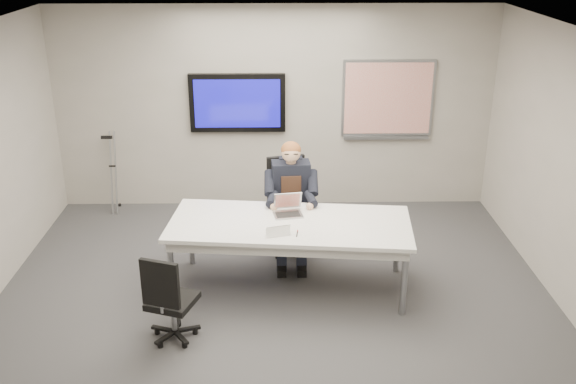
{
  "coord_description": "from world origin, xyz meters",
  "views": [
    {
      "loc": [
        0.04,
        -5.56,
        3.68
      ],
      "look_at": [
        0.15,
        0.82,
        1.06
      ],
      "focal_mm": 40.0,
      "sensor_mm": 36.0,
      "label": 1
    }
  ],
  "objects_px": {
    "office_chair_near": "(171,314)",
    "seated_person": "(291,216)",
    "conference_table": "(290,230)",
    "laptop": "(288,209)",
    "office_chair_far": "(290,223)"
  },
  "relations": [
    {
      "from": "conference_table",
      "to": "office_chair_near",
      "type": "distance_m",
      "value": 1.56
    },
    {
      "from": "office_chair_near",
      "to": "seated_person",
      "type": "bearing_deg",
      "value": -107.17
    },
    {
      "from": "conference_table",
      "to": "office_chair_near",
      "type": "xyz_separation_m",
      "value": [
        -1.15,
        -0.97,
        -0.41
      ]
    },
    {
      "from": "conference_table",
      "to": "laptop",
      "type": "relative_size",
      "value": 7.85
    },
    {
      "from": "office_chair_near",
      "to": "seated_person",
      "type": "relative_size",
      "value": 0.65
    },
    {
      "from": "office_chair_far",
      "to": "office_chair_near",
      "type": "xyz_separation_m",
      "value": [
        -1.17,
        -1.88,
        -0.07
      ]
    },
    {
      "from": "office_chair_far",
      "to": "laptop",
      "type": "relative_size",
      "value": 3.42
    },
    {
      "from": "office_chair_far",
      "to": "seated_person",
      "type": "bearing_deg",
      "value": -101.17
    },
    {
      "from": "conference_table",
      "to": "laptop",
      "type": "height_order",
      "value": "laptop"
    },
    {
      "from": "conference_table",
      "to": "seated_person",
      "type": "relative_size",
      "value": 1.86
    },
    {
      "from": "seated_person",
      "to": "office_chair_far",
      "type": "bearing_deg",
      "value": 88.44
    },
    {
      "from": "conference_table",
      "to": "seated_person",
      "type": "height_order",
      "value": "seated_person"
    },
    {
      "from": "office_chair_near",
      "to": "laptop",
      "type": "height_order",
      "value": "laptop"
    },
    {
      "from": "office_chair_far",
      "to": "laptop",
      "type": "height_order",
      "value": "office_chair_far"
    },
    {
      "from": "seated_person",
      "to": "laptop",
      "type": "height_order",
      "value": "seated_person"
    }
  ]
}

